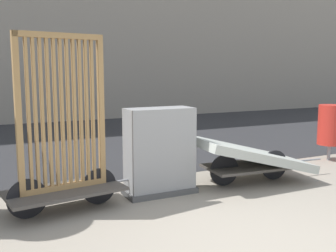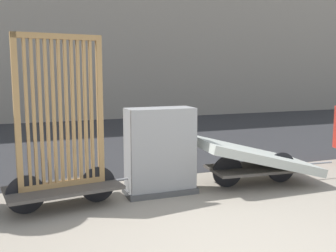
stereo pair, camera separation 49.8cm
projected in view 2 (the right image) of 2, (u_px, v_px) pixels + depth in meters
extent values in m
cube|color=#2D2D30|center=(100.00, 139.00, 10.23)|extent=(56.00, 8.10, 0.01)
cube|color=#4C4742|center=(63.00, 188.00, 5.08)|extent=(1.52, 0.94, 0.04)
cylinder|color=black|center=(98.00, 184.00, 5.31)|extent=(0.48, 0.10, 0.48)
cylinder|color=black|center=(26.00, 195.00, 4.86)|extent=(0.48, 0.10, 0.48)
cylinder|color=gray|center=(138.00, 177.00, 5.59)|extent=(0.70, 0.13, 0.03)
cube|color=#A87F4C|center=(63.00, 184.00, 5.07)|extent=(1.11, 0.22, 0.07)
cube|color=#A87F4C|center=(58.00, 36.00, 4.81)|extent=(1.11, 0.22, 0.07)
cube|color=#A87F4C|center=(17.00, 114.00, 4.70)|extent=(0.08, 0.08, 1.93)
cube|color=#A87F4C|center=(100.00, 110.00, 5.19)|extent=(0.08, 0.08, 1.93)
cube|color=#A87F4C|center=(27.00, 114.00, 4.75)|extent=(0.04, 0.05, 1.86)
cube|color=#A87F4C|center=(34.00, 113.00, 4.79)|extent=(0.04, 0.05, 1.86)
cube|color=#A87F4C|center=(41.00, 113.00, 4.83)|extent=(0.04, 0.05, 1.86)
cube|color=#A87F4C|center=(47.00, 113.00, 4.87)|extent=(0.04, 0.05, 1.86)
cube|color=#A87F4C|center=(54.00, 112.00, 4.90)|extent=(0.04, 0.05, 1.86)
cube|color=#A87F4C|center=(60.00, 112.00, 4.94)|extent=(0.04, 0.05, 1.86)
cube|color=#A87F4C|center=(67.00, 112.00, 4.98)|extent=(0.04, 0.05, 1.86)
cube|color=#A87F4C|center=(73.00, 111.00, 5.02)|extent=(0.04, 0.05, 1.86)
cube|color=#A87F4C|center=(79.00, 111.00, 5.06)|extent=(0.04, 0.05, 1.86)
cube|color=#A87F4C|center=(85.00, 111.00, 5.10)|extent=(0.04, 0.05, 1.86)
cube|color=#A87F4C|center=(91.00, 110.00, 5.14)|extent=(0.04, 0.05, 1.86)
cube|color=#4C4742|center=(255.00, 168.00, 6.11)|extent=(1.48, 0.86, 0.04)
cylinder|color=black|center=(281.00, 167.00, 6.24)|extent=(0.48, 0.07, 0.48)
cylinder|color=black|center=(228.00, 171.00, 5.98)|extent=(0.48, 0.07, 0.48)
cylinder|color=gray|center=(313.00, 164.00, 6.41)|extent=(0.70, 0.09, 0.03)
cube|color=#B2B7AD|center=(255.00, 155.00, 6.08)|extent=(1.94, 1.21, 0.60)
cube|color=#4C4C4C|center=(160.00, 190.00, 5.70)|extent=(1.03, 0.48, 0.08)
cube|color=gray|center=(160.00, 151.00, 5.62)|extent=(0.97, 0.42, 1.24)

